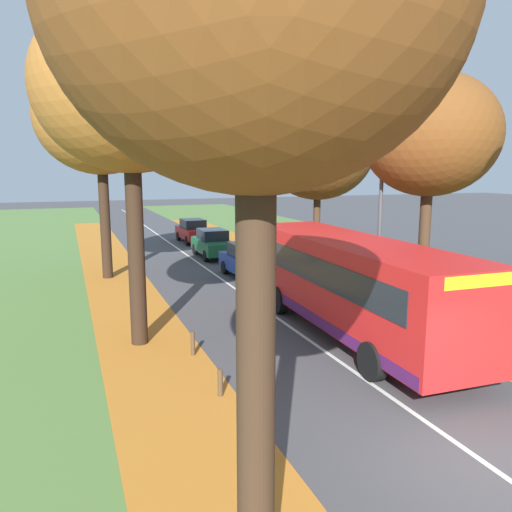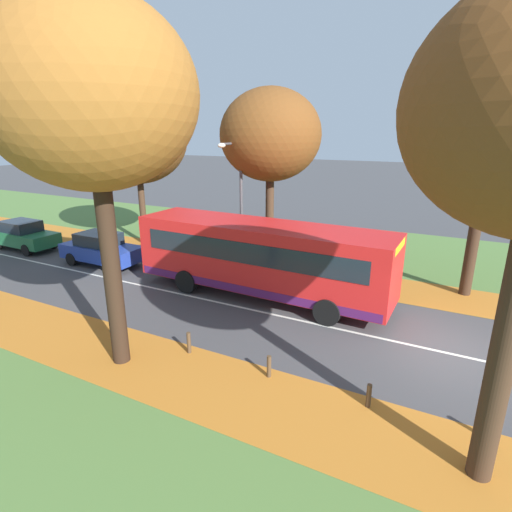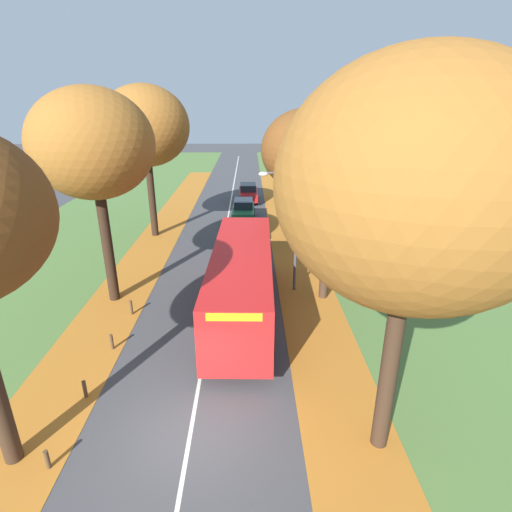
% 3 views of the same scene
% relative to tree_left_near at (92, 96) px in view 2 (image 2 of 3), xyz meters
% --- Properties ---
extents(ground_plane, '(160.00, 160.00, 0.00)m').
position_rel_tree_left_near_xyz_m(ground_plane, '(4.79, -8.46, -7.22)').
color(ground_plane, '#424244').
extents(leaf_litter_left, '(2.80, 60.00, 0.00)m').
position_rel_tree_left_near_xyz_m(leaf_litter_left, '(0.19, 5.54, -7.21)').
color(leaf_litter_left, '#B26B23').
rests_on(leaf_litter_left, grass_verge_left).
extents(grass_verge_right, '(12.00, 90.00, 0.01)m').
position_rel_tree_left_near_xyz_m(grass_verge_right, '(13.99, 11.54, -7.22)').
color(grass_verge_right, '#517538').
rests_on(grass_verge_right, ground).
extents(leaf_litter_right, '(2.80, 60.00, 0.00)m').
position_rel_tree_left_near_xyz_m(leaf_litter_right, '(9.39, 5.54, -7.21)').
color(leaf_litter_right, '#B26B23').
rests_on(leaf_litter_right, grass_verge_right).
extents(road_centre_line, '(0.12, 80.00, 0.01)m').
position_rel_tree_left_near_xyz_m(road_centre_line, '(4.79, 11.54, -7.22)').
color(road_centre_line, silver).
rests_on(road_centre_line, ground).
extents(tree_left_near, '(5.15, 5.15, 9.59)m').
position_rel_tree_left_near_xyz_m(tree_left_near, '(0.00, 0.00, 0.00)').
color(tree_left_near, black).
rests_on(tree_left_near, ground).
extents(tree_right_nearest, '(6.19, 6.19, 10.11)m').
position_rel_tree_left_near_xyz_m(tree_right_nearest, '(10.15, -8.87, 0.08)').
color(tree_right_nearest, '#382619').
rests_on(tree_right_nearest, ground).
extents(tree_right_near, '(4.70, 4.70, 8.35)m').
position_rel_tree_left_near_xyz_m(tree_right_near, '(10.11, 0.02, -1.02)').
color(tree_right_near, '#422D1E').
rests_on(tree_right_near, ground).
extents(tree_right_mid, '(5.56, 5.56, 8.56)m').
position_rel_tree_left_near_xyz_m(tree_right_mid, '(10.07, 8.17, -1.18)').
color(tree_right_mid, '#422D1E').
rests_on(tree_right_mid, ground).
extents(bollard_nearest, '(0.12, 0.12, 0.58)m').
position_rel_tree_left_near_xyz_m(bollard_nearest, '(1.24, -9.54, -6.93)').
color(bollard_nearest, '#4C3823').
rests_on(bollard_nearest, ground).
extents(bollard_second, '(0.12, 0.12, 0.63)m').
position_rel_tree_left_near_xyz_m(bollard_second, '(1.20, -6.87, -6.91)').
color(bollard_second, '#4C3823').
rests_on(bollard_second, ground).
extents(bollard_third, '(0.12, 0.12, 0.64)m').
position_rel_tree_left_near_xyz_m(bollard_third, '(1.22, -4.19, -6.90)').
color(bollard_third, '#4C3823').
rests_on(bollard_third, ground).
extents(bollard_fourth, '(0.12, 0.12, 0.68)m').
position_rel_tree_left_near_xyz_m(bollard_fourth, '(1.24, -1.52, -6.88)').
color(bollard_fourth, '#4C3823').
rests_on(bollard_fourth, ground).
extents(streetlamp_right, '(1.89, 0.28, 6.00)m').
position_rel_tree_left_near_xyz_m(streetlamp_right, '(8.46, 0.86, -3.48)').
color(streetlamp_right, '#47474C').
rests_on(streetlamp_right, ground).
extents(bus, '(2.88, 10.47, 2.98)m').
position_rel_tree_left_near_xyz_m(bus, '(6.20, -1.48, -5.52)').
color(bus, red).
rests_on(bus, ground).
extents(car_blue_lead, '(1.80, 4.21, 1.62)m').
position_rel_tree_left_near_xyz_m(car_blue_lead, '(6.08, 7.35, -6.41)').
color(car_blue_lead, '#233D9E').
rests_on(car_blue_lead, ground).
extents(car_green_following, '(1.82, 4.22, 1.62)m').
position_rel_tree_left_near_xyz_m(car_green_following, '(6.08, 13.45, -6.41)').
color(car_green_following, '#1E6038').
rests_on(car_green_following, ground).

